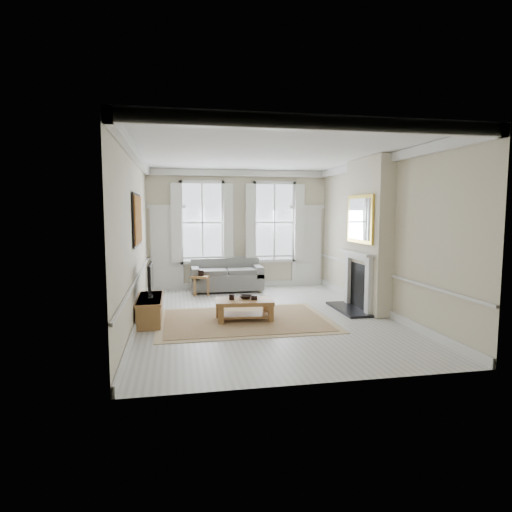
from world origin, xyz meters
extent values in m
plane|color=#B7B5AD|center=(0.00, 0.00, 0.00)|extent=(7.20, 7.20, 0.00)
plane|color=white|center=(0.00, 0.00, 3.40)|extent=(7.20, 7.20, 0.00)
plane|color=beige|center=(0.00, 3.60, 1.70)|extent=(5.20, 0.00, 5.20)
plane|color=beige|center=(-2.60, 0.00, 1.70)|extent=(0.00, 7.20, 7.20)
plane|color=beige|center=(2.60, 0.00, 1.70)|extent=(0.00, 7.20, 7.20)
cube|color=silver|center=(-2.05, 3.56, 1.15)|extent=(0.90, 0.08, 2.30)
cube|color=silver|center=(2.05, 3.56, 1.15)|extent=(0.90, 0.08, 2.30)
cube|color=#AC6A1D|center=(-2.56, 0.30, 2.05)|extent=(0.05, 1.66, 1.06)
cube|color=beige|center=(2.43, 0.20, 1.70)|extent=(0.35, 1.70, 3.38)
cube|color=black|center=(2.00, 0.20, 0.03)|extent=(0.55, 1.50, 0.05)
cube|color=silver|center=(2.20, -0.35, 0.57)|extent=(0.10, 0.18, 1.15)
cube|color=silver|center=(2.20, 0.75, 0.57)|extent=(0.10, 0.18, 1.15)
cube|color=silver|center=(2.15, 0.20, 1.30)|extent=(0.20, 1.45, 0.06)
cube|color=black|center=(2.25, 0.20, 0.55)|extent=(0.02, 0.92, 1.00)
cube|color=gold|center=(2.21, 0.20, 2.05)|extent=(0.06, 1.26, 1.06)
cube|color=#5B5B58|center=(-0.42, 3.05, 0.28)|extent=(1.95, 0.95, 0.44)
cube|color=#5B5B58|center=(-0.42, 3.42, 0.66)|extent=(1.95, 0.20, 0.44)
cube|color=#5B5B58|center=(-1.30, 3.05, 0.54)|extent=(0.20, 0.95, 0.30)
cube|color=#5B5B58|center=(0.46, 3.05, 0.54)|extent=(0.20, 0.95, 0.30)
cylinder|color=brown|center=(-1.28, 2.70, 0.04)|extent=(0.06, 0.06, 0.08)
cylinder|color=brown|center=(0.44, 3.40, 0.04)|extent=(0.06, 0.06, 0.08)
cube|color=brown|center=(-1.16, 2.60, 0.50)|extent=(0.55, 0.55, 0.06)
cube|color=brown|center=(-1.33, 2.43, 0.23)|extent=(0.05, 0.05, 0.47)
cube|color=brown|center=(-1.00, 2.43, 0.23)|extent=(0.05, 0.05, 0.47)
cube|color=brown|center=(-1.33, 2.76, 0.23)|extent=(0.05, 0.05, 0.47)
cube|color=brown|center=(-1.00, 2.76, 0.23)|extent=(0.05, 0.05, 0.47)
cube|color=olive|center=(-0.46, -0.26, 0.01)|extent=(3.50, 2.60, 0.02)
cube|color=brown|center=(-0.46, -0.26, 0.39)|extent=(1.21, 0.76, 0.08)
cube|color=brown|center=(-0.94, -0.49, 0.18)|extent=(0.10, 0.10, 0.35)
cube|color=brown|center=(0.02, -0.49, 0.18)|extent=(0.10, 0.10, 0.35)
cube|color=brown|center=(-0.94, -0.02, 0.18)|extent=(0.10, 0.10, 0.35)
cube|color=brown|center=(0.02, -0.02, 0.18)|extent=(0.10, 0.10, 0.35)
cylinder|color=black|center=(-0.71, -0.21, 0.49)|extent=(0.11, 0.11, 0.11)
cylinder|color=black|center=(-0.26, -0.31, 0.48)|extent=(0.13, 0.13, 0.09)
imported|color=black|center=(-0.41, -0.16, 0.47)|extent=(0.35, 0.35, 0.07)
cube|color=brown|center=(-2.34, -0.01, 0.25)|extent=(0.45, 1.40, 0.50)
cube|color=black|center=(-2.32, -0.01, 0.52)|extent=(0.08, 0.30, 0.03)
cube|color=black|center=(-2.32, -0.01, 0.91)|extent=(0.05, 0.90, 0.55)
cube|color=black|center=(-2.29, -0.01, 0.91)|extent=(0.01, 0.83, 0.50)
camera|label=1|loc=(-1.81, -8.69, 2.23)|focal=30.00mm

